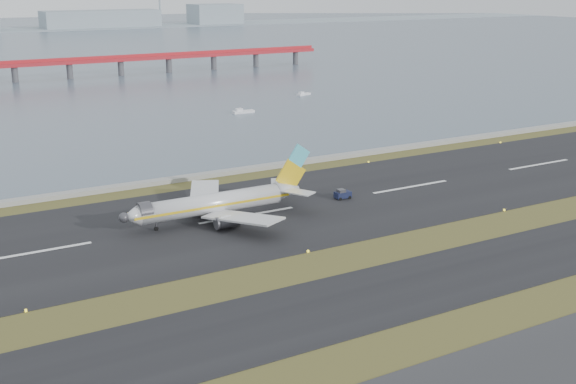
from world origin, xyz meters
The scene contains 9 objects.
ground centered at (0.00, 0.00, 0.00)m, with size 1000.00×1000.00×0.00m, color #384418.
taxiway_strip centered at (0.00, -12.00, 0.05)m, with size 1000.00×18.00×0.10m, color black.
runway_strip centered at (0.00, 30.00, 0.05)m, with size 1000.00×45.00×0.10m, color black.
seawall centered at (0.00, 60.00, 0.50)m, with size 1000.00×2.50×1.00m, color gray.
red_pier centered at (20.00, 250.00, 7.28)m, with size 260.00×5.00×10.20m.
airliner centered at (-5.63, 30.31, 3.46)m, with size 38.52×32.89×12.80m.
pushback_tug centered at (22.10, 30.09, 1.03)m, with size 3.36×2.02×2.13m.
workboat_near centered at (48.96, 130.42, 0.58)m, with size 7.59×2.70×1.82m.
workboat_far centered at (87.43, 154.36, 0.49)m, with size 6.64×3.74×1.54m.
Camera 1 is at (-58.60, -87.93, 43.37)m, focal length 45.00 mm.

